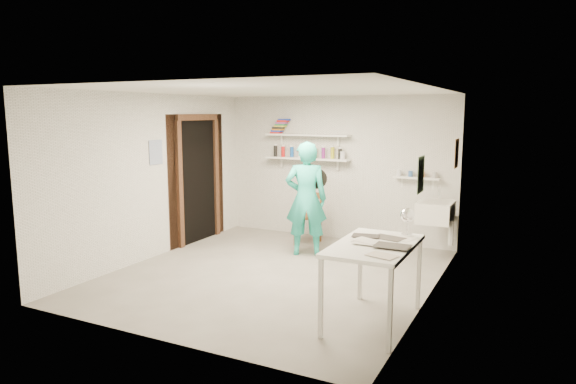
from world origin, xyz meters
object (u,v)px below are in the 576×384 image
at_px(man, 306,199).
at_px(wooden_chair, 308,216).
at_px(desk_lamp, 407,215).
at_px(belfast_sink, 436,212).
at_px(wall_clock, 317,179).
at_px(work_table, 373,283).

bearing_deg(man, wooden_chair, -91.45).
distance_m(man, desk_lamp, 2.42).
height_order(belfast_sink, wall_clock, wall_clock).
xyz_separation_m(belfast_sink, work_table, (-0.11, -2.65, -0.29)).
distance_m(wooden_chair, desk_lamp, 3.06).
bearing_deg(wall_clock, man, -136.19).
height_order(wooden_chair, desk_lamp, desk_lamp).
xyz_separation_m(wall_clock, work_table, (1.58, -2.22, -0.72)).
bearing_deg(desk_lamp, work_table, -112.42).
height_order(belfast_sink, desk_lamp, desk_lamp).
relative_size(wooden_chair, desk_lamp, 5.85).
bearing_deg(belfast_sink, work_table, -92.37).
relative_size(wall_clock, wooden_chair, 0.34).
bearing_deg(belfast_sink, man, -160.25).
height_order(belfast_sink, wooden_chair, wooden_chair).
height_order(man, wall_clock, man).
distance_m(belfast_sink, work_table, 2.67).
bearing_deg(wall_clock, work_table, -77.58).
relative_size(belfast_sink, wall_clock, 1.96).
height_order(belfast_sink, work_table, belfast_sink).
distance_m(man, wall_clock, 0.36).
distance_m(man, wooden_chair, 0.77).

